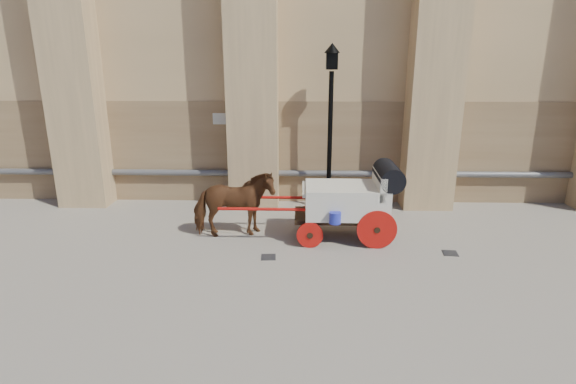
{
  "coord_description": "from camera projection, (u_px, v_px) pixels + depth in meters",
  "views": [
    {
      "loc": [
        0.31,
        -9.07,
        4.18
      ],
      "look_at": [
        0.05,
        1.12,
        1.14
      ],
      "focal_mm": 28.0,
      "sensor_mm": 36.0,
      "label": 1
    }
  ],
  "objects": [
    {
      "name": "ground",
      "position": [
        284.0,
        256.0,
        9.89
      ],
      "size": [
        90.0,
        90.0,
        0.0
      ],
      "primitive_type": "plane",
      "color": "gray",
      "rests_on": "ground"
    },
    {
      "name": "horse",
      "position": [
        234.0,
        205.0,
        10.77
      ],
      "size": [
        2.06,
        1.22,
        1.63
      ],
      "primitive_type": "imported",
      "rotation": [
        0.0,
        0.0,
        1.76
      ],
      "color": "#593419",
      "rests_on": "ground"
    },
    {
      "name": "carriage",
      "position": [
        352.0,
        198.0,
        10.62
      ],
      "size": [
        4.23,
        1.5,
        1.85
      ],
      "rotation": [
        0.0,
        0.0,
        -0.0
      ],
      "color": "black",
      "rests_on": "ground"
    },
    {
      "name": "street_lamp",
      "position": [
        330.0,
        124.0,
        12.32
      ],
      "size": [
        0.43,
        0.43,
        4.57
      ],
      "color": "black",
      "rests_on": "ground"
    },
    {
      "name": "drain_grate_near",
      "position": [
        268.0,
        257.0,
        9.82
      ],
      "size": [
        0.34,
        0.34,
        0.01
      ],
      "primitive_type": "cube",
      "rotation": [
        0.0,
        0.0,
        0.05
      ],
      "color": "black",
      "rests_on": "ground"
    },
    {
      "name": "drain_grate_far",
      "position": [
        450.0,
        253.0,
        10.01
      ],
      "size": [
        0.35,
        0.35,
        0.01
      ],
      "primitive_type": "cube",
      "rotation": [
        0.0,
        0.0,
        -0.1
      ],
      "color": "black",
      "rests_on": "ground"
    }
  ]
}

